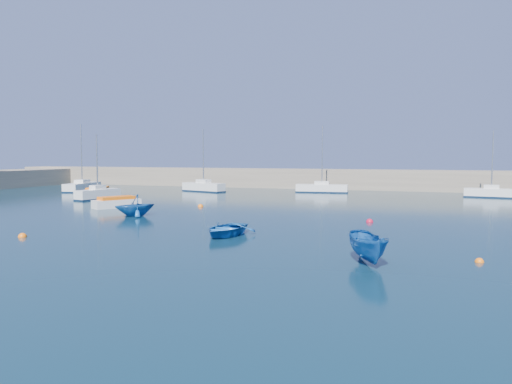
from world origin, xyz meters
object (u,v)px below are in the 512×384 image
(dinghy_center, at_px, (226,229))
(dinghy_left, at_px, (135,205))
(sailboat_6, at_px, (322,188))
(sailboat_7, at_px, (491,193))
(motorboat_2, at_px, (98,192))
(sailboat_5, at_px, (204,187))
(sailboat_3, at_px, (98,194))
(dinghy_right, at_px, (368,248))
(sailboat_4, at_px, (82,186))
(motorboat_1, at_px, (117,202))

(dinghy_center, xyz_separation_m, dinghy_left, (-9.89, 6.26, 0.42))
(sailboat_6, distance_m, dinghy_left, 28.93)
(sailboat_7, relative_size, dinghy_left, 2.35)
(sailboat_7, height_order, motorboat_2, sailboat_7)
(dinghy_left, bearing_deg, sailboat_7, 80.33)
(sailboat_5, distance_m, sailboat_6, 14.65)
(sailboat_5, xyz_separation_m, motorboat_2, (-7.94, -10.47, -0.11))
(sailboat_3, relative_size, dinghy_right, 1.95)
(motorboat_2, bearing_deg, sailboat_4, 114.40)
(sailboat_3, xyz_separation_m, dinghy_right, (29.65, -21.89, 0.08))
(sailboat_5, bearing_deg, sailboat_4, 122.42)
(sailboat_5, height_order, motorboat_1, sailboat_5)
(sailboat_3, distance_m, sailboat_7, 41.60)
(dinghy_left, height_order, dinghy_right, dinghy_left)
(sailboat_7, distance_m, dinghy_right, 38.29)
(sailboat_3, bearing_deg, sailboat_5, 79.88)
(dinghy_center, bearing_deg, sailboat_5, 122.02)
(sailboat_4, xyz_separation_m, sailboat_5, (14.90, 4.11, 0.03))
(sailboat_5, distance_m, dinghy_center, 34.22)
(sailboat_7, bearing_deg, motorboat_2, 114.07)
(sailboat_5, xyz_separation_m, dinghy_right, (23.88, -35.29, 0.06))
(sailboat_4, height_order, motorboat_1, sailboat_4)
(sailboat_4, relative_size, sailboat_7, 1.17)
(sailboat_4, bearing_deg, dinghy_center, -49.71)
(sailboat_5, bearing_deg, motorboat_1, -160.82)
(dinghy_center, bearing_deg, motorboat_1, 148.61)
(sailboat_6, distance_m, dinghy_center, 33.85)
(sailboat_4, height_order, sailboat_5, sailboat_4)
(sailboat_4, bearing_deg, sailboat_5, 6.79)
(motorboat_1, distance_m, motorboat_2, 12.63)
(sailboat_4, distance_m, dinghy_left, 28.72)
(sailboat_3, height_order, motorboat_1, sailboat_3)
(sailboat_5, relative_size, dinghy_center, 2.09)
(sailboat_7, distance_m, dinghy_center, 36.88)
(dinghy_left, relative_size, dinghy_right, 0.89)
(sailboat_7, distance_m, motorboat_2, 42.68)
(dinghy_center, distance_m, dinghy_right, 9.70)
(sailboat_6, xyz_separation_m, dinghy_center, (1.15, -33.83, -0.16))
(sailboat_6, relative_size, dinghy_left, 2.66)
(sailboat_3, distance_m, motorboat_1, 9.02)
(motorboat_1, distance_m, dinghy_center, 18.29)
(sailboat_5, distance_m, dinghy_right, 42.61)
(motorboat_1, relative_size, motorboat_2, 0.77)
(dinghy_center, height_order, dinghy_right, dinghy_right)
(sailboat_5, distance_m, motorboat_1, 19.65)
(motorboat_2, relative_size, dinghy_left, 1.78)
(dinghy_right, bearing_deg, sailboat_7, 54.89)
(sailboat_4, distance_m, motorboat_1, 22.04)
(dinghy_right, bearing_deg, sailboat_4, 119.73)
(sailboat_5, bearing_deg, dinghy_right, -128.90)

